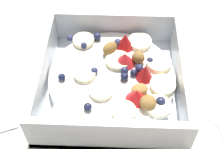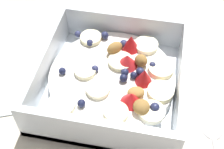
# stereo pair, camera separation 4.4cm
# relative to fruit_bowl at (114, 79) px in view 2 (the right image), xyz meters

# --- Properties ---
(ground_plane) EXTENTS (2.40, 2.40, 0.00)m
(ground_plane) POSITION_rel_fruit_bowl_xyz_m (-0.02, 0.02, -0.02)
(ground_plane) COLOR beige
(fruit_bowl) EXTENTS (0.20, 0.20, 0.06)m
(fruit_bowl) POSITION_rel_fruit_bowl_xyz_m (0.00, 0.00, 0.00)
(fruit_bowl) COLOR white
(fruit_bowl) RESTS_ON ground
(spoon) EXTENTS (0.05, 0.17, 0.01)m
(spoon) POSITION_rel_fruit_bowl_xyz_m (-0.15, 0.06, -0.02)
(spoon) COLOR silver
(spoon) RESTS_ON ground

